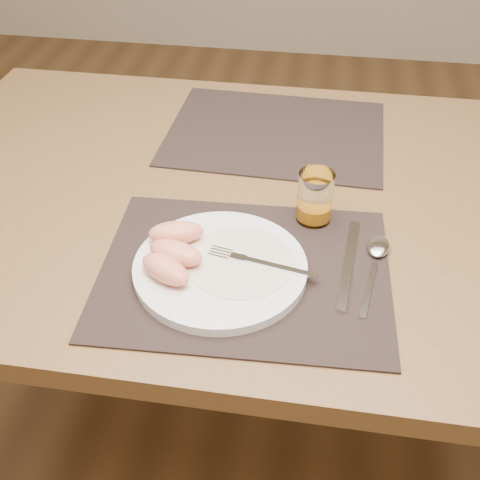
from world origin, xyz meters
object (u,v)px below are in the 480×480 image
object	(u,v)px
table	(262,228)
juice_glass	(315,199)
knife	(347,271)
fork	(253,261)
placemat_near	(245,271)
plate	(220,268)
placemat_far	(276,133)
spoon	(377,252)

from	to	relation	value
table	juice_glass	xyz separation A→B (m)	(0.10, -0.07, 0.13)
table	knife	size ratio (longest dim) A/B	6.35
fork	juice_glass	size ratio (longest dim) A/B	1.91
placemat_near	juice_glass	xyz separation A→B (m)	(0.10, 0.15, 0.04)
placemat_near	plate	distance (m)	0.04
placemat_far	plate	world-z (taller)	plate
spoon	juice_glass	bearing A→B (deg)	143.28
plate	spoon	distance (m)	0.25
placemat_far	juice_glass	xyz separation A→B (m)	(0.10, -0.29, 0.04)
plate	fork	world-z (taller)	fork
placemat_far	spoon	size ratio (longest dim) A/B	2.34
placemat_near	placemat_far	bearing A→B (deg)	90.09
placemat_near	spoon	xyz separation A→B (m)	(0.20, 0.07, 0.01)
fork	spoon	world-z (taller)	fork
placemat_far	plate	size ratio (longest dim) A/B	1.67
knife	juice_glass	xyz separation A→B (m)	(-0.06, 0.13, 0.04)
table	placemat_far	world-z (taller)	placemat_far
table	juice_glass	world-z (taller)	juice_glass
fork	knife	distance (m)	0.15
table	placemat_far	size ratio (longest dim) A/B	3.11
fork	placemat_far	bearing A→B (deg)	91.67
spoon	juice_glass	world-z (taller)	juice_glass
knife	spoon	distance (m)	0.07
placemat_far	spoon	bearing A→B (deg)	-60.98
knife	plate	bearing A→B (deg)	-171.42
juice_glass	fork	bearing A→B (deg)	-120.31
plate	juice_glass	bearing A→B (deg)	49.78
table	juice_glass	distance (m)	0.18
table	plate	xyz separation A→B (m)	(-0.04, -0.23, 0.10)
placemat_far	juice_glass	distance (m)	0.31
placemat_far	plate	bearing A→B (deg)	-94.62
placemat_near	fork	size ratio (longest dim) A/B	2.58
table	spoon	distance (m)	0.27
placemat_near	placemat_far	xyz separation A→B (m)	(-0.00, 0.44, 0.00)
placemat_near	fork	xyz separation A→B (m)	(0.01, 0.00, 0.02)
table	knife	xyz separation A→B (m)	(0.16, -0.20, 0.09)
plate	placemat_far	bearing A→B (deg)	85.38
plate	spoon	bearing A→B (deg)	17.97
placemat_far	juice_glass	size ratio (longest dim) A/B	4.92
plate	fork	size ratio (longest dim) A/B	1.55
placemat_near	fork	world-z (taller)	fork
plate	knife	world-z (taller)	plate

